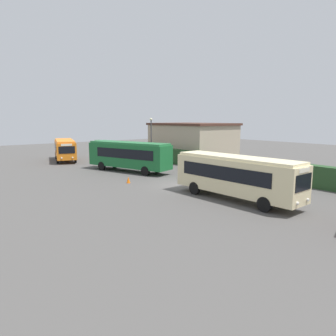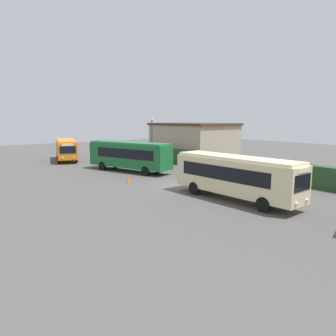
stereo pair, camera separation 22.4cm
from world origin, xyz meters
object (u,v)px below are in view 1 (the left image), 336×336
at_px(bus_cream, 236,175).
at_px(lamppost, 151,135).
at_px(bus_green, 129,155).
at_px(traffic_cone, 128,180).
at_px(bus_orange, 65,149).
at_px(person_center, 283,184).
at_px(person_left, 227,179).

distance_m(bus_cream, lamppost, 20.98).
xyz_separation_m(bus_green, traffic_cone, (5.56, -3.47, -1.61)).
bearing_deg(lamppost, traffic_cone, -44.48).
bearing_deg(bus_cream, traffic_cone, -165.75).
distance_m(bus_orange, lamppost, 12.73).
height_order(bus_orange, lamppost, lamppost).
xyz_separation_m(bus_green, bus_cream, (15.71, -0.51, -0.06)).
distance_m(bus_green, lamppost, 7.55).
bearing_deg(person_center, traffic_cone, 134.13).
distance_m(bus_cream, person_center, 4.00).
height_order(traffic_cone, lamppost, lamppost).
bearing_deg(traffic_cone, person_left, 31.68).
relative_size(bus_green, person_left, 5.78).
relative_size(bus_orange, traffic_cone, 14.85).
bearing_deg(bus_orange, lamppost, 58.41).
xyz_separation_m(person_left, person_center, (4.09, 1.72, 0.03)).
distance_m(bus_cream, person_left, 3.15).
height_order(bus_orange, bus_cream, bus_cream).
relative_size(person_center, traffic_cone, 3.14).
distance_m(bus_orange, bus_cream, 29.35).
relative_size(person_left, person_center, 0.97).
distance_m(bus_green, bus_cream, 15.72).
relative_size(traffic_cone, lamppost, 0.10).
xyz_separation_m(bus_green, lamppost, (-4.13, 6.05, 1.81)).
xyz_separation_m(traffic_cone, lamppost, (-9.69, 9.52, 3.42)).
bearing_deg(lamppost, person_left, -15.26).
relative_size(bus_cream, person_center, 5.43).
height_order(bus_cream, person_left, bus_cream).
bearing_deg(bus_cream, lamppost, 159.72).
height_order(bus_green, person_center, bus_green).
bearing_deg(person_left, person_center, -101.19).
relative_size(bus_green, person_center, 5.61).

